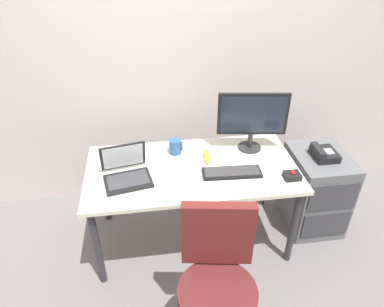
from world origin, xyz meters
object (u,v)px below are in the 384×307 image
object	(u,v)px
office_chair	(217,291)
laptop	(126,172)
desk_phone	(324,154)
banana	(207,156)
keyboard	(232,172)
trackball_mouse	(292,175)
monitor_main	(253,118)
coffee_mug	(175,146)
file_cabinet	(315,190)

from	to	relation	value
office_chair	laptop	size ratio (longest dim) A/B	2.68
desk_phone	laptop	bearing A→B (deg)	-176.14
banana	keyboard	bearing A→B (deg)	-57.24
keyboard	trackball_mouse	bearing A→B (deg)	-14.84
office_chair	monitor_main	xyz separation A→B (m)	(0.46, 1.03, 0.53)
monitor_main	office_chair	bearing A→B (deg)	-114.00
desk_phone	trackball_mouse	bearing A→B (deg)	-143.95
trackball_mouse	laptop	bearing A→B (deg)	171.88
coffee_mug	banana	size ratio (longest dim) A/B	0.61
laptop	office_chair	bearing A→B (deg)	-57.99
keyboard	trackball_mouse	size ratio (longest dim) A/B	3.79
file_cabinet	monitor_main	size ratio (longest dim) A/B	1.30
office_chair	coffee_mug	bearing A→B (deg)	96.47
coffee_mug	banana	world-z (taller)	coffee_mug
office_chair	monitor_main	bearing A→B (deg)	66.00
laptop	monitor_main	bearing A→B (deg)	15.23
monitor_main	banana	bearing A→B (deg)	-165.31
file_cabinet	banana	distance (m)	0.98
monitor_main	banana	size ratio (longest dim) A/B	2.72
monitor_main	coffee_mug	xyz separation A→B (m)	(-0.57, 0.01, -0.21)
keyboard	trackball_mouse	distance (m)	0.41
file_cabinet	keyboard	bearing A→B (deg)	-167.38
office_chair	keyboard	distance (m)	0.81
laptop	coffee_mug	distance (m)	0.45
laptop	coffee_mug	bearing A→B (deg)	36.54
desk_phone	office_chair	bearing A→B (deg)	-138.87
coffee_mug	keyboard	bearing A→B (deg)	-42.01
trackball_mouse	coffee_mug	size ratio (longest dim) A/B	0.95
desk_phone	banana	size ratio (longest dim) A/B	1.05
desk_phone	trackball_mouse	xyz separation A→B (m)	(-0.36, -0.26, 0.02)
trackball_mouse	coffee_mug	xyz separation A→B (m)	(-0.76, 0.43, 0.03)
file_cabinet	coffee_mug	world-z (taller)	coffee_mug
file_cabinet	monitor_main	world-z (taller)	monitor_main
coffee_mug	monitor_main	bearing A→B (deg)	-1.39
file_cabinet	laptop	world-z (taller)	laptop
desk_phone	office_chair	distance (m)	1.35
keyboard	trackball_mouse	xyz separation A→B (m)	(0.40, -0.11, 0.01)
coffee_mug	banana	xyz separation A→B (m)	(0.22, -0.11, -0.04)
office_chair	laptop	world-z (taller)	office_chair
file_cabinet	keyboard	distance (m)	0.87
laptop	banana	size ratio (longest dim) A/B	1.88
trackball_mouse	banana	world-z (taller)	trackball_mouse
monitor_main	keyboard	distance (m)	0.45
monitor_main	banana	world-z (taller)	monitor_main
keyboard	desk_phone	bearing A→B (deg)	11.57
file_cabinet	trackball_mouse	bearing A→B (deg)	-142.89
laptop	trackball_mouse	world-z (taller)	laptop
keyboard	banana	world-z (taller)	banana
keyboard	coffee_mug	size ratio (longest dim) A/B	3.62
monitor_main	desk_phone	bearing A→B (deg)	-16.12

